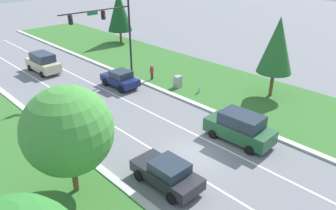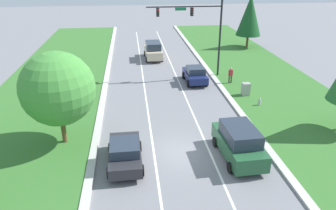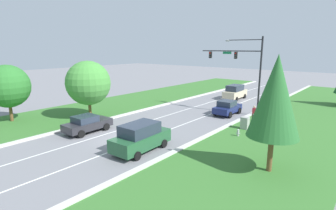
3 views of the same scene
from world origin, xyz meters
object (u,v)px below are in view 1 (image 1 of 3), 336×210
Objects in this scene: utility_cabinet at (178,82)px; conifer_far_right_tree at (119,11)px; traffic_signal_mast at (112,24)px; pedestrian at (152,72)px; conifer_near_right_tree at (277,45)px; navy_sedan at (120,79)px; fire_hydrant at (199,90)px; charcoal_sedan at (167,173)px; champagne_suv at (43,63)px; forest_suv at (240,127)px; oak_near_left_tree at (68,131)px.

utility_cabinet is 19.54m from conifer_far_right_tree.
traffic_signal_mast reaches higher than pedestrian.
conifer_near_right_tree reaches higher than utility_cabinet.
navy_sedan is (-0.81, -1.84, -4.99)m from traffic_signal_mast.
conifer_far_right_tree is at bearing 70.51° from utility_cabinet.
conifer_far_right_tree reaches higher than utility_cabinet.
conifer_far_right_tree is at bearing 73.74° from fire_hydrant.
pedestrian reaches higher than charcoal_sedan.
navy_sedan is at bearing 127.22° from conifer_near_right_tree.
conifer_far_right_tree is at bearing 16.67° from champagne_suv.
forest_suv is 2.93× the size of pedestrian.
champagne_suv is 2.90× the size of pedestrian.
forest_suv is 11.87m from oak_near_left_tree.
pedestrian is at bearing -44.44° from traffic_signal_mast.
conifer_far_right_tree is (17.32, 28.00, 3.71)m from charcoal_sedan.
utility_cabinet is (10.93, 9.96, -0.20)m from charcoal_sedan.
traffic_signal_mast is at bearing 47.09° from oak_near_left_tree.
pedestrian is (7.01, -10.21, -0.15)m from champagne_suv.
conifer_far_right_tree is at bearing 67.35° from forest_suv.
oak_near_left_tree is at bearing -136.73° from navy_sedan.
conifer_near_right_tree reaches higher than charcoal_sedan.
conifer_far_right_tree is at bearing 52.13° from navy_sedan.
conifer_far_right_tree is (10.31, 13.94, 3.67)m from navy_sedan.
conifer_far_right_tree is (6.84, 14.70, 3.58)m from pedestrian.
fire_hydrant is at bearing -57.54° from navy_sedan.
conifer_near_right_tree reaches higher than pedestrian.
oak_near_left_tree is at bearing -163.88° from fire_hydrant.
fire_hydrant is 0.10× the size of conifer_far_right_tree.
utility_cabinet reaches higher than fire_hydrant.
forest_suv is (3.54, -23.54, -0.01)m from champagne_suv.
forest_suv is 13.78m from pedestrian.
champagne_suv is at bearing 69.69° from oak_near_left_tree.
oak_near_left_tree is (-15.01, -6.85, 3.30)m from utility_cabinet.
traffic_signal_mast is 1.21× the size of conifer_far_right_tree.
oak_near_left_tree is (-11.09, -10.95, 3.05)m from navy_sedan.
utility_cabinet is at bearing 24.52° from oak_near_left_tree.
champagne_suv is at bearing -73.92° from pedestrian.
pedestrian is (-0.46, 3.34, 0.33)m from utility_cabinet.
traffic_signal_mast reaches higher than charcoal_sedan.
conifer_far_right_tree is (10.31, 28.03, 3.44)m from forest_suv.
traffic_signal_mast is at bearing 117.66° from utility_cabinet.
conifer_near_right_tree is at bearing 97.72° from pedestrian.
fire_hydrant is at bearing 57.78° from forest_suv.
traffic_signal_mast is 1.41× the size of oak_near_left_tree.
traffic_signal_mast is 18.43m from charcoal_sedan.
forest_suv is at bearing -119.76° from fire_hydrant.
forest_suv is 0.68× the size of conifer_near_right_tree.
champagne_suv is at bearing 80.73° from charcoal_sedan.
pedestrian is 0.27× the size of oak_near_left_tree.
charcoal_sedan is 13.66m from fire_hydrant.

